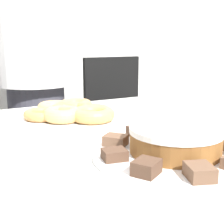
# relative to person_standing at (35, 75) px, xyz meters

# --- Properties ---
(table) EXTENTS (1.90, 0.88, 0.73)m
(table) POSITION_rel_person_standing_xyz_m (-0.01, -0.91, -0.15)
(table) COLOR silver
(table) RESTS_ON ground_plane
(person_standing) EXTENTS (0.39, 0.39, 1.55)m
(person_standing) POSITION_rel_person_standing_xyz_m (0.00, 0.00, 0.00)
(person_standing) COLOR #383842
(person_standing) RESTS_ON ground_plane
(office_chair_right) EXTENTS (0.47, 0.47, 0.88)m
(office_chair_right) POSITION_rel_person_standing_xyz_m (0.53, -0.03, -0.39)
(office_chair_right) COLOR black
(office_chair_right) RESTS_ON ground_plane
(plate_cake) EXTENTS (0.34, 0.34, 0.01)m
(plate_cake) POSITION_rel_person_standing_xyz_m (-0.02, -1.14, -0.07)
(plate_cake) COLOR white
(plate_cake) RESTS_ON table
(plate_donuts) EXTENTS (0.33, 0.33, 0.01)m
(plate_donuts) POSITION_rel_person_standing_xyz_m (-0.08, -0.73, -0.07)
(plate_donuts) COLOR white
(plate_donuts) RESTS_ON table
(frosted_cake) EXTENTS (0.19, 0.19, 0.05)m
(frosted_cake) POSITION_rel_person_standing_xyz_m (-0.02, -1.14, -0.03)
(frosted_cake) COLOR brown
(frosted_cake) RESTS_ON plate_cake
(lamington_0) EXTENTS (0.05, 0.06, 0.02)m
(lamington_0) POSITION_rel_person_standing_xyz_m (-0.02, -1.01, -0.05)
(lamington_0) COLOR #513828
(lamington_0) RESTS_ON plate_cake
(lamington_1) EXTENTS (0.06, 0.06, 0.02)m
(lamington_1) POSITION_rel_person_standing_xyz_m (-0.10, -1.04, -0.05)
(lamington_1) COLOR brown
(lamington_1) RESTS_ON plate_cake
(lamington_2) EXTENTS (0.05, 0.05, 0.02)m
(lamington_2) POSITION_rel_person_standing_xyz_m (-0.15, -1.12, -0.05)
(lamington_2) COLOR #513828
(lamington_2) RESTS_ON plate_cake
(lamington_3) EXTENTS (0.06, 0.06, 0.03)m
(lamington_3) POSITION_rel_person_standing_xyz_m (-0.13, -1.21, -0.05)
(lamington_3) COLOR #513828
(lamington_3) RESTS_ON plate_cake
(lamington_4) EXTENTS (0.06, 0.06, 0.02)m
(lamington_4) POSITION_rel_person_standing_xyz_m (-0.06, -1.26, -0.05)
(lamington_4) COLOR brown
(lamington_4) RESTS_ON plate_cake
(lamington_7) EXTENTS (0.05, 0.05, 0.02)m
(lamington_7) POSITION_rel_person_standing_xyz_m (0.11, -1.12, -0.05)
(lamington_7) COLOR brown
(lamington_7) RESTS_ON plate_cake
(lamington_8) EXTENTS (0.07, 0.07, 0.02)m
(lamington_8) POSITION_rel_person_standing_xyz_m (0.07, -1.04, -0.05)
(lamington_8) COLOR brown
(lamington_8) RESTS_ON plate_cake
(donut_0) EXTENTS (0.13, 0.13, 0.04)m
(donut_0) POSITION_rel_person_standing_xyz_m (-0.08, -0.73, -0.04)
(donut_0) COLOR #D18E4C
(donut_0) RESTS_ON plate_donuts
(donut_1) EXTENTS (0.13, 0.13, 0.04)m
(donut_1) POSITION_rel_person_standing_xyz_m (-0.05, -0.81, -0.04)
(donut_1) COLOR tan
(donut_1) RESTS_ON plate_donuts
(donut_2) EXTENTS (0.11, 0.11, 0.03)m
(donut_2) POSITION_rel_person_standing_xyz_m (-0.01, -0.74, -0.05)
(donut_2) COLOR #C68447
(donut_2) RESTS_ON plate_donuts
(donut_3) EXTENTS (0.11, 0.11, 0.04)m
(donut_3) POSITION_rel_person_standing_xyz_m (-0.04, -0.66, -0.04)
(donut_3) COLOR tan
(donut_3) RESTS_ON plate_donuts
(donut_4) EXTENTS (0.11, 0.11, 0.03)m
(donut_4) POSITION_rel_person_standing_xyz_m (-0.11, -0.65, -0.05)
(donut_4) COLOR #E5AD66
(donut_4) RESTS_ON plate_donuts
(donut_5) EXTENTS (0.12, 0.12, 0.03)m
(donut_5) POSITION_rel_person_standing_xyz_m (-0.17, -0.72, -0.05)
(donut_5) COLOR #D18E4C
(donut_5) RESTS_ON plate_donuts
(donut_6) EXTENTS (0.11, 0.11, 0.04)m
(donut_6) POSITION_rel_person_standing_xyz_m (-0.13, -0.77, -0.04)
(donut_6) COLOR #E5AD66
(donut_6) RESTS_ON plate_donuts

